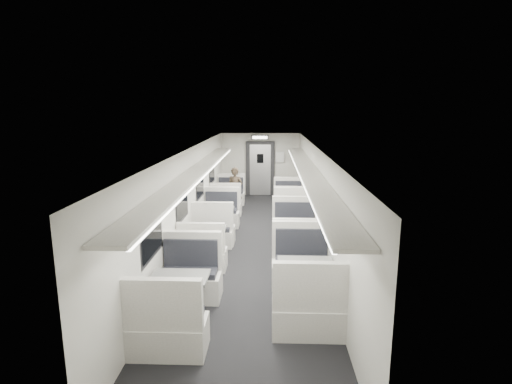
# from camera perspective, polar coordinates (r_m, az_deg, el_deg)

# --- Properties ---
(room) EXTENTS (3.24, 12.24, 2.64)m
(room) POSITION_cam_1_polar(r_m,az_deg,el_deg) (9.50, -0.36, -0.99)
(room) COLOR black
(room) RESTS_ON ground
(booth_left_a) EXTENTS (0.97, 1.97, 1.05)m
(booth_left_a) POSITION_cam_1_polar(r_m,az_deg,el_deg) (13.40, -3.93, -0.96)
(booth_left_a) COLOR silver
(booth_left_a) RESTS_ON room
(booth_left_b) EXTENTS (1.02, 2.07, 1.11)m
(booth_left_b) POSITION_cam_1_polar(r_m,az_deg,el_deg) (10.71, -5.49, -4.14)
(booth_left_b) COLOR silver
(booth_left_b) RESTS_ON room
(booth_left_c) EXTENTS (0.98, 1.98, 1.06)m
(booth_left_c) POSITION_cam_1_polar(r_m,az_deg,el_deg) (9.18, -6.84, -7.03)
(booth_left_c) COLOR silver
(booth_left_c) RESTS_ON room
(booth_left_d) EXTENTS (1.08, 2.19, 1.17)m
(booth_left_d) POSITION_cam_1_polar(r_m,az_deg,el_deg) (6.57, -10.80, -14.69)
(booth_left_d) COLOR silver
(booth_left_d) RESTS_ON room
(booth_right_a) EXTENTS (0.98, 1.98, 1.06)m
(booth_right_a) POSITION_cam_1_polar(r_m,az_deg,el_deg) (12.67, 4.77, -1.70)
(booth_right_a) COLOR silver
(booth_right_a) RESTS_ON room
(booth_right_b) EXTENTS (0.98, 1.99, 1.06)m
(booth_right_b) POSITION_cam_1_polar(r_m,az_deg,el_deg) (11.07, 5.15, -3.69)
(booth_right_b) COLOR silver
(booth_right_b) RESTS_ON room
(booth_right_c) EXTENTS (1.10, 2.23, 1.19)m
(booth_right_c) POSITION_cam_1_polar(r_m,az_deg,el_deg) (9.09, 5.82, -6.89)
(booth_right_c) COLOR silver
(booth_right_c) RESTS_ON room
(booth_right_d) EXTENTS (1.11, 2.26, 1.21)m
(booth_right_d) POSITION_cam_1_polar(r_m,az_deg,el_deg) (6.96, 7.02, -12.90)
(booth_right_d) COLOR silver
(booth_right_d) RESTS_ON room
(passenger) EXTENTS (0.62, 0.51, 1.47)m
(passenger) POSITION_cam_1_polar(r_m,az_deg,el_deg) (12.90, -3.02, 0.29)
(passenger) COLOR black
(passenger) RESTS_ON room
(window_a) EXTENTS (0.02, 1.18, 0.84)m
(window_a) POSITION_cam_1_polar(r_m,az_deg,el_deg) (12.94, -6.30, 3.04)
(window_a) COLOR black
(window_a) RESTS_ON room
(window_b) EXTENTS (0.02, 1.18, 0.84)m
(window_b) POSITION_cam_1_polar(r_m,az_deg,el_deg) (10.80, -7.99, 1.27)
(window_b) COLOR black
(window_b) RESTS_ON room
(window_c) EXTENTS (0.02, 1.18, 0.84)m
(window_c) POSITION_cam_1_polar(r_m,az_deg,el_deg) (8.69, -10.51, -1.38)
(window_c) COLOR black
(window_c) RESTS_ON room
(window_d) EXTENTS (0.02, 1.18, 0.84)m
(window_d) POSITION_cam_1_polar(r_m,az_deg,el_deg) (6.64, -14.62, -5.70)
(window_d) COLOR black
(window_d) RESTS_ON room
(luggage_rack_left) EXTENTS (0.46, 10.40, 0.09)m
(luggage_rack_left) POSITION_cam_1_polar(r_m,az_deg,el_deg) (9.21, -8.22, 3.02)
(luggage_rack_left) COLOR silver
(luggage_rack_left) RESTS_ON room
(luggage_rack_right) EXTENTS (0.46, 10.40, 0.09)m
(luggage_rack_right) POSITION_cam_1_polar(r_m,az_deg,el_deg) (9.10, 7.41, 2.94)
(luggage_rack_right) COLOR silver
(luggage_rack_right) RESTS_ON room
(vestibule_door) EXTENTS (1.10, 0.13, 2.10)m
(vestibule_door) POSITION_cam_1_polar(r_m,az_deg,el_deg) (15.36, 0.61, 3.32)
(vestibule_door) COLOR black
(vestibule_door) RESTS_ON room
(exit_sign) EXTENTS (0.62, 0.12, 0.16)m
(exit_sign) POSITION_cam_1_polar(r_m,az_deg,el_deg) (14.74, 0.57, 7.81)
(exit_sign) COLOR black
(exit_sign) RESTS_ON room
(wall_notice) EXTENTS (0.32, 0.02, 0.40)m
(wall_notice) POSITION_cam_1_polar(r_m,az_deg,el_deg) (15.28, 3.43, 5.00)
(wall_notice) COLOR silver
(wall_notice) RESTS_ON room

